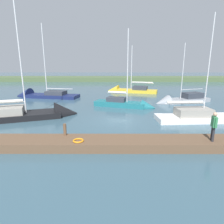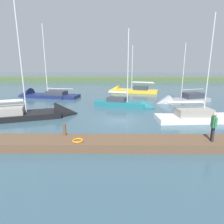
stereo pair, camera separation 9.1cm
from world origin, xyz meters
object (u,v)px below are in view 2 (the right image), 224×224
object	(u,v)px
sailboat_far_right	(215,119)
sailboat_mid_channel	(40,96)
sailboat_far_left	(128,91)
sailboat_near_dock	(128,105)
mooring_post_far	(65,129)
life_ring_buoy	(78,141)
sailboat_behind_pier	(180,101)
sailboat_outer_mooring	(37,115)
person_on_dock	(214,125)

from	to	relation	value
sailboat_far_right	sailboat_mid_channel	xyz separation A→B (m)	(20.72, -12.62, -0.05)
sailboat_far_left	sailboat_near_dock	world-z (taller)	sailboat_near_dock
mooring_post_far	life_ring_buoy	xyz separation A→B (m)	(-1.03, 1.04, -0.33)
sailboat_behind_pier	sailboat_near_dock	world-z (taller)	sailboat_near_dock
mooring_post_far	sailboat_outer_mooring	distance (m)	7.57
sailboat_outer_mooring	sailboat_far_left	bearing A→B (deg)	40.21
mooring_post_far	sailboat_far_right	world-z (taller)	sailboat_far_right
sailboat_far_left	person_on_dock	xyz separation A→B (m)	(-3.25, 24.23, 1.39)
sailboat_outer_mooring	sailboat_behind_pier	size ratio (longest dim) A/B	1.41
life_ring_buoy	sailboat_far_right	distance (m)	13.06
sailboat_near_dock	sailboat_behind_pier	bearing A→B (deg)	39.17
sailboat_outer_mooring	person_on_dock	bearing A→B (deg)	-47.34
life_ring_buoy	sailboat_outer_mooring	world-z (taller)	sailboat_outer_mooring
sailboat_outer_mooring	person_on_dock	world-z (taller)	sailboat_outer_mooring
sailboat_outer_mooring	sailboat_near_dock	world-z (taller)	sailboat_outer_mooring
person_on_dock	life_ring_buoy	bearing A→B (deg)	-168.98
sailboat_mid_channel	sailboat_near_dock	distance (m)	14.85
sailboat_far_right	sailboat_mid_channel	size ratio (longest dim) A/B	0.86
mooring_post_far	person_on_dock	bearing A→B (deg)	174.11
sailboat_far_right	sailboat_far_left	bearing A→B (deg)	106.85
life_ring_buoy	person_on_dock	distance (m)	8.11
life_ring_buoy	sailboat_far_right	world-z (taller)	sailboat_far_right
life_ring_buoy	sailboat_outer_mooring	size ratio (longest dim) A/B	0.05
sailboat_far_left	sailboat_behind_pier	distance (m)	11.47
sailboat_outer_mooring	sailboat_near_dock	bearing A→B (deg)	7.99
sailboat_mid_channel	sailboat_outer_mooring	distance (m)	12.29
sailboat_mid_channel	sailboat_near_dock	bearing A→B (deg)	163.02
sailboat_far_right	sailboat_near_dock	size ratio (longest dim) A/B	1.06
life_ring_buoy	sailboat_mid_channel	distance (m)	21.04
life_ring_buoy	sailboat_mid_channel	world-z (taller)	sailboat_mid_channel
sailboat_far_left	mooring_post_far	bearing A→B (deg)	92.75
sailboat_far_left	sailboat_mid_channel	size ratio (longest dim) A/B	0.79
sailboat_outer_mooring	sailboat_behind_pier	xyz separation A→B (m)	(-16.29, -7.41, -0.04)
life_ring_buoy	sailboat_far_left	xyz separation A→B (m)	(-4.81, -24.32, -0.39)
sailboat_mid_channel	life_ring_buoy	bearing A→B (deg)	126.97
mooring_post_far	sailboat_behind_pier	world-z (taller)	sailboat_behind_pier
mooring_post_far	person_on_dock	world-z (taller)	person_on_dock
sailboat_mid_channel	sailboat_behind_pier	size ratio (longest dim) A/B	1.39
sailboat_mid_channel	sailboat_near_dock	xyz separation A→B (m)	(-13.13, 6.93, 0.05)
mooring_post_far	sailboat_behind_pier	distance (m)	18.19
life_ring_buoy	sailboat_far_left	size ratio (longest dim) A/B	0.07
sailboat_behind_pier	person_on_dock	distance (m)	14.92
sailboat_mid_channel	sailboat_near_dock	size ratio (longest dim) A/B	1.23
sailboat_far_left	sailboat_behind_pier	bearing A→B (deg)	139.45
mooring_post_far	sailboat_behind_pier	size ratio (longest dim) A/B	0.09
sailboat_far_left	sailboat_behind_pier	world-z (taller)	sailboat_far_left
sailboat_mid_channel	person_on_dock	xyz separation A→B (m)	(-17.32, 18.78, 1.45)
mooring_post_far	sailboat_near_dock	xyz separation A→B (m)	(-4.90, -10.92, -0.74)
sailboat_outer_mooring	life_ring_buoy	bearing A→B (deg)	-73.00
sailboat_mid_channel	person_on_dock	bearing A→B (deg)	143.50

